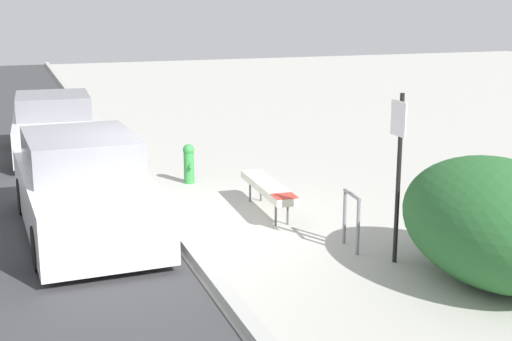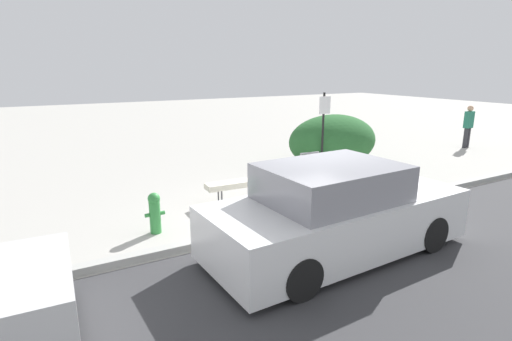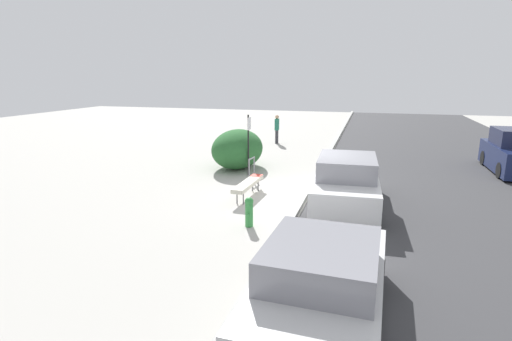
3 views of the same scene
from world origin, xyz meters
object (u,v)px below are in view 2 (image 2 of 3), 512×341
object	(u,v)px
bike_rack	(309,164)
pedestrian	(468,125)
sign_post	(323,127)
parked_car_near	(336,214)
fire_hydrant	(155,212)
bench	(249,182)

from	to	relation	value
bike_rack	pedestrian	bearing A→B (deg)	6.65
sign_post	parked_car_near	bearing A→B (deg)	-125.83
fire_hydrant	parked_car_near	size ratio (longest dim) A/B	0.17
bike_rack	parked_car_near	size ratio (longest dim) A/B	0.19
parked_car_near	bench	bearing A→B (deg)	87.08
bike_rack	fire_hydrant	world-z (taller)	bike_rack
fire_hydrant	parked_car_near	bearing A→B (deg)	-43.76
sign_post	pedestrian	size ratio (longest dim) A/B	1.46
pedestrian	parked_car_near	world-z (taller)	pedestrian
bench	pedestrian	xyz separation A→B (m)	(10.07, 1.43, 0.41)
sign_post	bench	bearing A→B (deg)	-163.28
bench	sign_post	bearing A→B (deg)	19.21
bench	pedestrian	bearing A→B (deg)	10.58
bench	bike_rack	size ratio (longest dim) A/B	2.45
bench	parked_car_near	bearing A→B (deg)	-88.11
bench	pedestrian	size ratio (longest dim) A/B	1.29
bike_rack	sign_post	bearing A→B (deg)	25.54
fire_hydrant	parked_car_near	world-z (taller)	parked_car_near
bike_rack	pedestrian	xyz separation A→B (m)	(8.03, 0.94, 0.34)
pedestrian	parked_car_near	bearing A→B (deg)	-158.85
bike_rack	fire_hydrant	bearing A→B (deg)	-164.21
bench	parked_car_near	size ratio (longest dim) A/B	0.46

